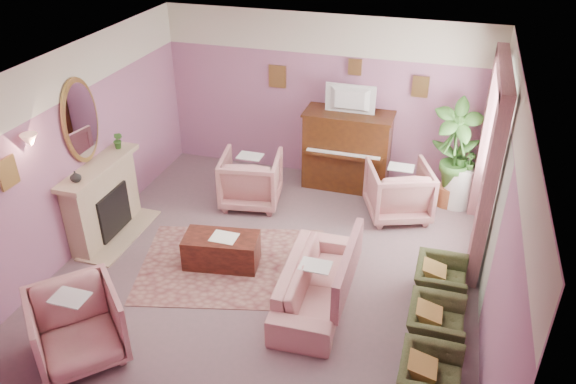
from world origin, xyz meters
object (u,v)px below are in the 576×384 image
(floral_armchair_right, at_px, (399,189))
(olive_chair_c, at_px, (436,319))
(sofa, at_px, (315,276))
(olive_chair_d, at_px, (441,276))
(side_table, at_px, (458,185))
(coffee_table, at_px, (222,251))
(floral_armchair_left, at_px, (251,177))
(television, at_px, (350,98))
(olive_chair_b, at_px, (431,373))
(floral_armchair_front, at_px, (76,324))
(piano, at_px, (347,151))

(floral_armchair_right, relative_size, olive_chair_c, 1.30)
(floral_armchair_right, bearing_deg, sofa, -107.21)
(sofa, bearing_deg, floral_armchair_right, 72.79)
(floral_armchair_right, height_order, olive_chair_d, floral_armchair_right)
(side_table, bearing_deg, olive_chair_c, -91.93)
(sofa, distance_m, side_table, 3.36)
(coffee_table, height_order, floral_armchair_left, floral_armchair_left)
(coffee_table, bearing_deg, side_table, 40.80)
(coffee_table, distance_m, olive_chair_d, 2.90)
(television, xyz_separation_m, olive_chair_b, (1.73, -4.09, -1.29))
(floral_armchair_right, relative_size, olive_chair_b, 1.30)
(floral_armchair_right, relative_size, floral_armchair_front, 1.00)
(coffee_table, distance_m, floral_armchair_right, 2.92)
(floral_armchair_left, relative_size, olive_chair_c, 1.30)
(piano, bearing_deg, floral_armchair_left, -143.07)
(sofa, bearing_deg, olive_chair_c, -10.28)
(sofa, bearing_deg, piano, 94.55)
(television, bearing_deg, olive_chair_b, -67.03)
(floral_armchair_left, xyz_separation_m, side_table, (3.19, 0.92, -0.12))
(olive_chair_b, bearing_deg, coffee_table, 153.38)
(floral_armchair_right, relative_size, side_table, 1.35)
(piano, xyz_separation_m, floral_armchair_left, (-1.34, -1.01, -0.18))
(piano, height_order, olive_chair_d, piano)
(olive_chair_c, height_order, olive_chair_d, same)
(olive_chair_d, bearing_deg, olive_chair_b, -90.00)
(olive_chair_b, height_order, olive_chair_d, same)
(sofa, height_order, floral_armchair_left, floral_armchair_left)
(olive_chair_d, bearing_deg, television, 125.29)
(sofa, xyz_separation_m, side_table, (1.60, 2.95, -0.04))
(piano, distance_m, floral_armchair_left, 1.69)
(floral_armchair_front, bearing_deg, olive_chair_d, 30.50)
(floral_armchair_right, height_order, side_table, floral_armchair_right)
(piano, bearing_deg, coffee_table, -113.42)
(floral_armchair_right, height_order, floral_armchair_front, same)
(floral_armchair_right, bearing_deg, television, 145.69)
(sofa, bearing_deg, floral_armchair_left, 127.95)
(side_table, bearing_deg, piano, 177.12)
(sofa, height_order, side_table, sofa)
(floral_armchair_left, xyz_separation_m, floral_armchair_right, (2.31, 0.30, 0.00))
(television, relative_size, olive_chair_b, 1.10)
(olive_chair_c, bearing_deg, floral_armchair_front, -159.72)
(olive_chair_c, relative_size, side_table, 1.04)
(coffee_table, xyz_separation_m, olive_chair_b, (2.89, -1.45, 0.09))
(sofa, xyz_separation_m, olive_chair_d, (1.49, 0.55, -0.07))
(olive_chair_b, bearing_deg, sofa, 143.80)
(coffee_table, bearing_deg, television, 66.19)
(coffee_table, height_order, side_table, side_table)
(olive_chair_b, bearing_deg, floral_armchair_right, 102.59)
(floral_armchair_left, xyz_separation_m, olive_chair_b, (3.08, -3.13, -0.16))
(sofa, relative_size, olive_chair_c, 2.63)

